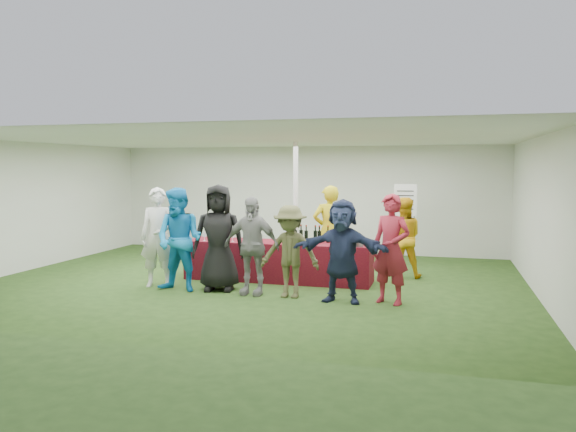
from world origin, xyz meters
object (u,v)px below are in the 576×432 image
(customer_1, at_px, (179,240))
(customer_6, at_px, (391,249))
(staff_pourer, at_px, (329,231))
(customer_3, at_px, (251,246))
(wine_list_sign, at_px, (405,206))
(customer_5, at_px, (342,251))
(serving_table, at_px, (278,261))
(dump_bucket, at_px, (356,241))
(customer_0, at_px, (159,237))
(customer_2, at_px, (219,238))
(customer_4, at_px, (290,252))
(staff_back, at_px, (403,237))

(customer_1, relative_size, customer_6, 1.03)
(staff_pourer, relative_size, customer_3, 1.08)
(wine_list_sign, bearing_deg, staff_pourer, -129.26)
(customer_3, xyz_separation_m, customer_5, (1.59, -0.13, -0.01))
(serving_table, height_order, dump_bucket, dump_bucket)
(serving_table, relative_size, customer_5, 2.16)
(customer_0, xyz_separation_m, customer_5, (3.42, -0.28, -0.07))
(serving_table, height_order, wine_list_sign, wine_list_sign)
(customer_2, bearing_deg, serving_table, 42.61)
(customer_1, height_order, customer_5, customer_1)
(wine_list_sign, height_order, customer_1, customer_1)
(customer_5, relative_size, customer_6, 0.95)
(customer_1, relative_size, customer_5, 1.09)
(dump_bucket, relative_size, customer_5, 0.16)
(customer_2, height_order, customer_4, customer_2)
(customer_4, relative_size, customer_5, 0.93)
(staff_pourer, distance_m, customer_0, 3.34)
(customer_5, distance_m, customer_6, 0.77)
(dump_bucket, distance_m, wine_list_sign, 2.76)
(dump_bucket, height_order, customer_4, customer_4)
(staff_pourer, bearing_deg, staff_back, 166.19)
(staff_back, bearing_deg, dump_bucket, 51.49)
(staff_pourer, height_order, customer_4, staff_pourer)
(staff_pourer, xyz_separation_m, customer_1, (-2.25, -2.08, 0.00))
(customer_3, bearing_deg, staff_pourer, 66.64)
(customer_1, bearing_deg, staff_back, 37.95)
(staff_pourer, xyz_separation_m, customer_4, (-0.26, -2.03, -0.13))
(customer_6, bearing_deg, wine_list_sign, 112.45)
(staff_pourer, distance_m, customer_2, 2.44)
(dump_bucket, distance_m, staff_pourer, 1.17)
(serving_table, bearing_deg, staff_back, 22.77)
(staff_back, relative_size, customer_3, 0.94)
(customer_3, bearing_deg, customer_2, 169.25)
(customer_5, height_order, customer_6, customer_6)
(serving_table, distance_m, dump_bucket, 1.63)
(customer_5, bearing_deg, customer_6, 10.00)
(customer_2, height_order, customer_3, customer_2)
(serving_table, xyz_separation_m, wine_list_sign, (2.23, 2.41, 0.94))
(customer_2, bearing_deg, dump_bucket, 8.35)
(serving_table, xyz_separation_m, customer_2, (-0.77, -1.10, 0.56))
(dump_bucket, xyz_separation_m, customer_1, (-2.94, -1.13, 0.07))
(serving_table, distance_m, customer_1, 2.02)
(serving_table, distance_m, customer_6, 2.64)
(customer_2, bearing_deg, customer_3, -25.60)
(wine_list_sign, distance_m, customer_3, 4.36)
(customer_2, bearing_deg, wine_list_sign, 37.02)
(dump_bucket, relative_size, staff_pourer, 0.15)
(dump_bucket, bearing_deg, wine_list_sign, 75.39)
(customer_2, bearing_deg, customer_0, 167.86)
(customer_1, distance_m, customer_3, 1.30)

